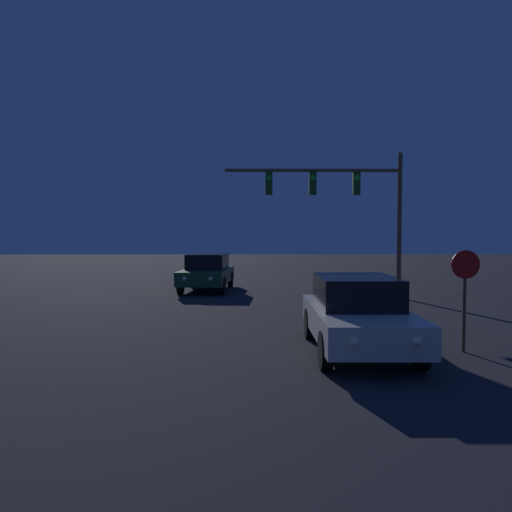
% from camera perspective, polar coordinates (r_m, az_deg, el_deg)
% --- Properties ---
extents(car_near, '(2.06, 4.69, 1.65)m').
position_cam_1_polar(car_near, '(11.22, 11.50, -6.41)').
color(car_near, beige).
rests_on(car_near, ground_plane).
extents(car_far, '(2.30, 4.78, 1.65)m').
position_cam_1_polar(car_far, '(22.70, -5.61, -1.78)').
color(car_far, '#1E4728').
rests_on(car_far, ground_plane).
extents(traffic_signal_mast, '(7.01, 0.30, 5.76)m').
position_cam_1_polar(traffic_signal_mast, '(20.14, 10.14, 6.69)').
color(traffic_signal_mast, brown).
rests_on(traffic_signal_mast, ground_plane).
extents(stop_sign, '(0.62, 0.07, 2.23)m').
position_cam_1_polar(stop_sign, '(11.76, 22.78, -2.80)').
color(stop_sign, brown).
rests_on(stop_sign, ground_plane).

